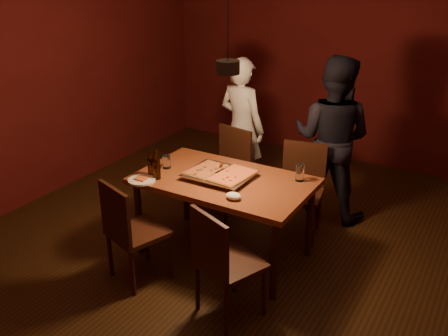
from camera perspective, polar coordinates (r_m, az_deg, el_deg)
The scene contains 19 objects.
room_shell at distance 3.91m, azimuth 0.43°, elevation 6.42°, with size 6.00×6.00×6.00m.
dining_table at distance 4.33m, azimuth -0.00°, elevation -2.12°, with size 1.50×0.90×0.75m.
chair_far_left at distance 5.19m, azimuth 0.54°, elevation 0.58°, with size 0.49×0.49×0.49m.
chair_far_right at distance 4.83m, azimuth 8.83°, elevation -1.47°, with size 0.49×0.49×0.49m.
chair_near_left at distance 4.10m, azimuth -10.89°, elevation -6.32°, with size 0.53×0.53×0.49m.
chair_near_right at distance 3.63m, azimuth -0.30°, elevation -9.99°, with size 0.55×0.55×0.49m.
pizza_tray at distance 4.30m, azimuth -0.51°, elevation -0.86°, with size 0.55×0.45×0.05m, color silver.
pizza_meat at distance 4.35m, azimuth -2.07°, elevation -0.16°, with size 0.24×0.38×0.02m, color maroon.
pizza_cheese at distance 4.23m, azimuth 1.00°, elevation -0.84°, with size 0.26×0.42×0.02m, color gold.
spatula at distance 4.30m, azimuth -0.58°, elevation -0.33°, with size 0.09×0.24×0.04m, color silver, non-canonical shape.
beer_bottle_a at distance 4.37m, azimuth -8.35°, elevation 0.55°, with size 0.06×0.06×0.23m.
beer_bottle_b at distance 4.29m, azimuth -7.75°, elevation 0.37°, with size 0.07×0.07×0.26m.
water_glass_left at distance 4.53m, azimuth -6.57°, elevation 0.70°, with size 0.08×0.08×0.12m, color silver.
water_glass_right at distance 4.28m, azimuth 8.66°, elevation -0.52°, with size 0.07×0.07×0.15m, color silver.
plate_slice at distance 4.31m, azimuth -9.40°, elevation -1.35°, with size 0.23×0.23×0.03m.
napkin at distance 3.93m, azimuth 1.10°, elevation -3.22°, with size 0.13×0.10×0.05m, color white.
diner_white at distance 5.50m, azimuth 2.03°, elevation 4.59°, with size 0.57×0.37×1.56m, color white.
diner_dark at distance 5.12m, azimuth 12.21°, elevation 3.30°, with size 0.81×0.63×1.67m, color black.
pendant_lamp at distance 3.82m, azimuth 0.45°, elevation 11.61°, with size 0.18×0.18×1.10m.
Camera 1 is at (1.88, -3.24, 2.51)m, focal length 40.00 mm.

